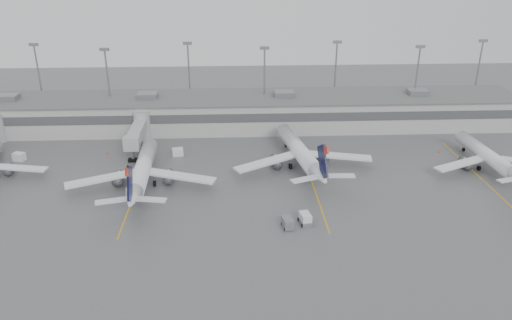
{
  "coord_description": "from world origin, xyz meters",
  "views": [
    {
      "loc": [
        1.88,
        -66.41,
        44.15
      ],
      "look_at": [
        6.13,
        24.0,
        5.0
      ],
      "focal_mm": 35.0,
      "sensor_mm": 36.0,
      "label": 1
    }
  ],
  "objects_px": {
    "jet_mid_left": "(142,170)",
    "jet_far_right": "(489,156)",
    "jet_mid_right": "(301,152)",
    "baggage_tug": "(305,220)"
  },
  "relations": [
    {
      "from": "jet_mid_left",
      "to": "jet_far_right",
      "type": "distance_m",
      "value": 72.27
    },
    {
      "from": "jet_mid_left",
      "to": "baggage_tug",
      "type": "xyz_separation_m",
      "value": [
        30.21,
        -16.37,
        -2.56
      ]
    },
    {
      "from": "jet_far_right",
      "to": "baggage_tug",
      "type": "distance_m",
      "value": 46.84
    },
    {
      "from": "jet_mid_right",
      "to": "baggage_tug",
      "type": "height_order",
      "value": "jet_mid_right"
    },
    {
      "from": "jet_far_right",
      "to": "jet_mid_right",
      "type": "bearing_deg",
      "value": 171.96
    },
    {
      "from": "jet_mid_left",
      "to": "jet_far_right",
      "type": "relative_size",
      "value": 1.12
    },
    {
      "from": "jet_mid_left",
      "to": "jet_far_right",
      "type": "height_order",
      "value": "jet_mid_left"
    },
    {
      "from": "jet_mid_left",
      "to": "baggage_tug",
      "type": "bearing_deg",
      "value": -30.06
    },
    {
      "from": "jet_mid_right",
      "to": "baggage_tug",
      "type": "bearing_deg",
      "value": -104.73
    },
    {
      "from": "jet_mid_right",
      "to": "jet_far_right",
      "type": "relative_size",
      "value": 1.15
    }
  ]
}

